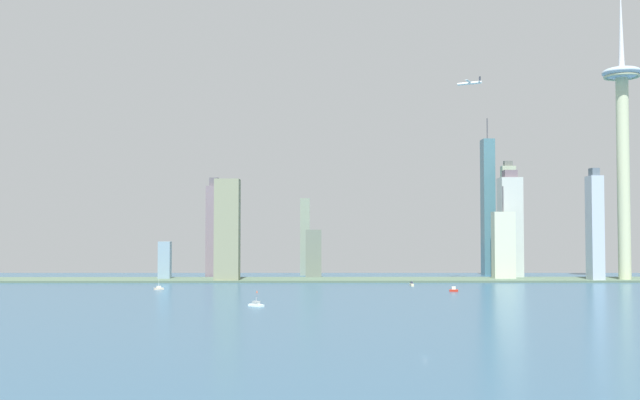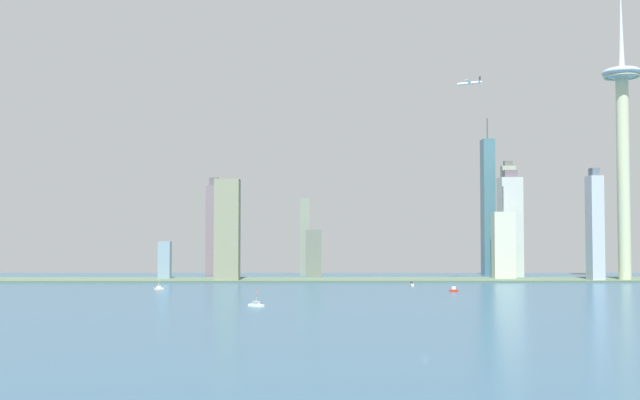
% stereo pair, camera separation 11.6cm
% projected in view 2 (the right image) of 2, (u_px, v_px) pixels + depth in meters
% --- Properties ---
extents(ground_plane, '(6000.00, 6000.00, 0.00)m').
position_uv_depth(ground_plane, '(425.00, 357.00, 343.48)').
color(ground_plane, '#2D506A').
extents(waterfront_pier, '(899.12, 67.65, 2.26)m').
position_uv_depth(waterfront_pier, '(359.00, 280.00, 848.85)').
color(waterfront_pier, '#4B634F').
rests_on(waterfront_pier, ground).
extents(observation_tower, '(43.76, 43.76, 342.01)m').
position_uv_depth(observation_tower, '(623.00, 129.00, 844.66)').
color(observation_tower, beige).
rests_on(observation_tower, ground).
extents(skyscraper_0, '(14.68, 22.48, 203.41)m').
position_uv_depth(skyscraper_0, '(488.00, 207.00, 958.65)').
color(skyscraper_0, '#416F7D').
rests_on(skyscraper_0, ground).
extents(skyscraper_1, '(14.05, 21.54, 128.16)m').
position_uv_depth(skyscraper_1, '(595.00, 227.00, 835.94)').
color(skyscraper_1, '#A8B8CA').
rests_on(skyscraper_1, ground).
extents(skyscraper_2, '(13.76, 12.64, 44.83)m').
position_uv_depth(skyscraper_2, '(165.00, 261.00, 855.99)').
color(skyscraper_2, '#7998AC').
rests_on(skyscraper_2, ground).
extents(skyscraper_3, '(17.17, 22.36, 121.55)m').
position_uv_depth(skyscraper_3, '(214.00, 230.00, 898.12)').
color(skyscraper_3, slate).
rests_on(skyscraper_3, ground).
extents(skyscraper_4, '(18.76, 20.78, 58.53)m').
position_uv_depth(skyscraper_4, '(314.00, 254.00, 886.15)').
color(skyscraper_4, slate).
rests_on(skyscraper_4, ground).
extents(skyscraper_5, '(27.43, 23.77, 115.44)m').
position_uv_depth(skyscraper_5, '(227.00, 230.00, 832.21)').
color(skyscraper_5, gray).
rests_on(skyscraper_5, ground).
extents(skyscraper_6, '(24.24, 17.92, 109.14)m').
position_uv_depth(skyscraper_6, '(503.00, 246.00, 858.55)').
color(skyscraper_6, beige).
rests_on(skyscraper_6, ground).
extents(skyscraper_7, '(17.06, 12.10, 144.52)m').
position_uv_depth(skyscraper_7, '(509.00, 220.00, 925.26)').
color(skyscraper_7, '#97A78C').
rests_on(skyscraper_7, ground).
extents(skyscraper_8, '(12.31, 13.73, 98.74)m').
position_uv_depth(skyscraper_8, '(305.00, 237.00, 952.43)').
color(skyscraper_8, gray).
rests_on(skyscraper_8, ground).
extents(skyscraper_9, '(25.47, 26.00, 130.03)m').
position_uv_depth(skyscraper_9, '(510.00, 227.00, 889.63)').
color(skyscraper_9, '#B1BDB7').
rests_on(skyscraper_9, ground).
extents(boat_2, '(9.43, 7.07, 10.46)m').
position_uv_depth(boat_2, '(159.00, 288.00, 722.76)').
color(boat_2, beige).
rests_on(boat_2, ground).
extents(boat_3, '(8.27, 3.07, 4.90)m').
position_uv_depth(boat_3, '(454.00, 290.00, 699.98)').
color(boat_3, '#B52617').
rests_on(boat_3, ground).
extents(boat_4, '(12.92, 12.18, 7.19)m').
position_uv_depth(boat_4, '(256.00, 304.00, 567.21)').
color(boat_4, white).
rests_on(boat_4, ground).
extents(boat_5, '(3.24, 9.59, 4.46)m').
position_uv_depth(boat_5, '(412.00, 284.00, 771.46)').
color(boat_5, beige).
rests_on(boat_5, ground).
extents(channel_buoy_0, '(1.33, 1.33, 2.06)m').
position_uv_depth(channel_buoy_0, '(257.00, 291.00, 689.96)').
color(channel_buoy_0, '#E54C19').
rests_on(channel_buoy_0, ground).
extents(airplane, '(25.80, 25.35, 7.86)m').
position_uv_depth(airplane, '(469.00, 83.00, 811.11)').
color(airplane, white).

